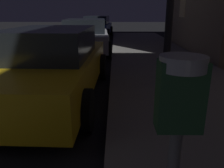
# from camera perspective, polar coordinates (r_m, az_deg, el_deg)

# --- Properties ---
(parking_meter) EXTENTS (0.19, 0.19, 1.43)m
(parking_meter) POSITION_cam_1_polar(r_m,az_deg,el_deg) (1.07, 15.61, -11.93)
(parking_meter) COLOR #59595B
(parking_meter) RESTS_ON sidewalk
(car_yellow_cab) EXTENTS (2.04, 4.61, 1.43)m
(car_yellow_cab) POSITION_cam_1_polar(r_m,az_deg,el_deg) (4.86, -14.40, 4.68)
(car_yellow_cab) COLOR gold
(car_yellow_cab) RESTS_ON ground
(car_silver) EXTENTS (2.27, 4.36, 1.43)m
(car_silver) POSITION_cam_1_polar(r_m,az_deg,el_deg) (10.19, -6.50, 11.65)
(car_silver) COLOR #B7B7BF
(car_silver) RESTS_ON ground
(car_blue) EXTENTS (2.16, 4.43, 1.43)m
(car_blue) POSITION_cam_1_polar(r_m,az_deg,el_deg) (16.76, -3.68, 14.03)
(car_blue) COLOR navy
(car_blue) RESTS_ON ground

